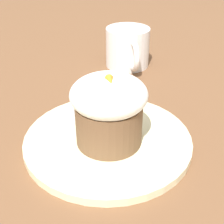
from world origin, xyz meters
TOP-DOWN VIEW (x-y plane):
  - ground_plane at (0.00, 0.00)m, footprint 4.00×4.00m
  - dessert_plate at (0.00, 0.00)m, footprint 0.23×0.23m
  - carrot_cake at (0.01, 0.00)m, footprint 0.10×0.10m
  - spoon at (-0.01, 0.00)m, footprint 0.12×0.10m
  - coffee_cup at (-0.26, 0.09)m, footprint 0.13×0.09m

SIDE VIEW (x-z plane):
  - ground_plane at x=0.00m, z-range 0.00..0.00m
  - dessert_plate at x=0.00m, z-range 0.00..0.01m
  - spoon at x=-0.01m, z-range 0.01..0.02m
  - coffee_cup at x=-0.26m, z-range 0.00..0.08m
  - carrot_cake at x=0.01m, z-range 0.01..0.11m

